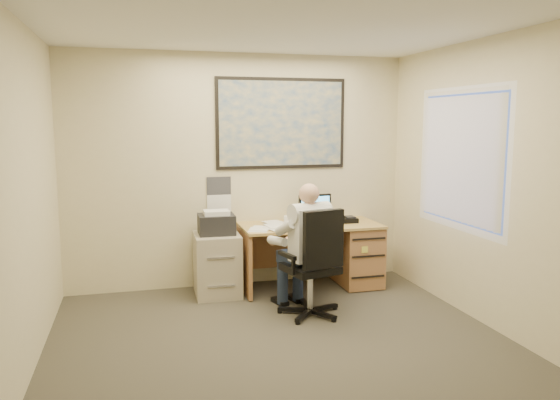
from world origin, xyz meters
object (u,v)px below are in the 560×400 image
object	(u,v)px
office_chair	(310,285)
person	(309,249)
filing_cabinet	(217,258)
desk	(337,248)

from	to	relation	value
office_chair	person	xyz separation A→B (m)	(0.01, 0.08, 0.34)
filing_cabinet	person	size ratio (longest dim) A/B	0.72
filing_cabinet	person	bearing A→B (deg)	-45.81
desk	office_chair	world-z (taller)	office_chair
filing_cabinet	office_chair	xyz separation A→B (m)	(0.79, -0.95, -0.09)
desk	person	distance (m)	1.08
desk	person	size ratio (longest dim) A/B	1.21
filing_cabinet	person	distance (m)	1.21
desk	person	xyz separation A→B (m)	(-0.62, -0.86, 0.22)
filing_cabinet	office_chair	world-z (taller)	office_chair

